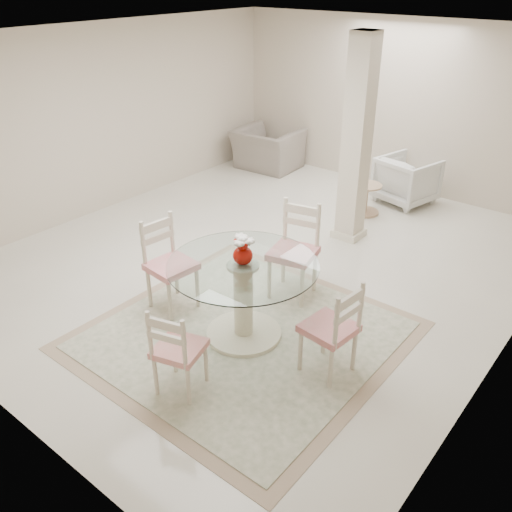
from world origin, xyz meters
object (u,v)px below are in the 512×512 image
Objects in this scene: dining_chair_north at (296,243)px; dining_chair_west at (167,257)px; column at (357,142)px; red_vase at (243,251)px; side_table at (366,200)px; dining_table at (243,300)px; recliner_taupe at (267,149)px; dining_chair_south at (175,346)px; armchair_white at (407,180)px; dining_chair_east at (336,324)px.

dining_chair_north is 1.06× the size of dining_chair_west.
column is 2.37× the size of dining_chair_west.
red_vase is 3.70m from side_table.
dining_chair_west is (-1.02, -0.06, 0.17)m from dining_table.
dining_chair_north reaches higher than side_table.
dining_chair_west is 4.79m from recliner_taupe.
red_vase reaches higher than dining_table.
column is at bearing 146.15° from recliner_taupe.
dining_chair_south is 0.88× the size of recliner_taupe.
column is 5.81× the size of side_table.
red_vase is 0.36× the size of armchair_white.
dining_chair_west is (-0.67, -2.78, -0.75)m from column.
column reaches higher than dining_chair_west.
column reaches higher than dining_chair_south.
dining_chair_west is (-1.02, -0.06, -0.39)m from red_vase.
dining_table is 0.56m from red_vase.
armchair_white reaches higher than recliner_taupe.
dining_chair_south is at bearing -84.86° from dining_table.
dining_chair_east is 0.95× the size of recliner_taupe.
dining_chair_west is at bearing 93.98° from armchair_white.
dining_chair_east reaches higher than recliner_taupe.
dining_chair_north is (-0.09, 1.02, -0.36)m from red_vase.
armchair_white is (0.06, 1.65, -0.98)m from column.
red_vase is 1.12m from dining_chair_south.
dining_chair_north reaches higher than dining_chair_south.
dining_chair_east is at bearing 120.26° from armchair_white.
dining_chair_east is at bearing -53.73° from dining_chair_north.
dining_chair_west is at bearing -80.47° from dining_chair_east.
column is at bearing 97.37° from red_vase.
recliner_taupe is at bearing 163.69° from side_table.
dining_chair_west is 1.40× the size of armchair_white.
dining_chair_west is 2.45× the size of side_table.
recliner_taupe is at bearing 149.49° from column.
side_table is (2.46, -0.72, -0.15)m from recliner_taupe.
dining_chair_east reaches higher than armchair_white.
dining_chair_north is at bearing -79.43° from side_table.
dining_chair_north is 1.07× the size of recliner_taupe.
dining_chair_east reaches higher than dining_chair_south.
dining_chair_north is 1.48× the size of armchair_white.
dining_chair_north is at bearing -81.26° from column.
dining_chair_north is 4.39m from recliner_taupe.
recliner_taupe is (-2.00, 4.35, -0.24)m from dining_chair_west.
side_table is (-0.66, 4.58, -0.31)m from dining_chair_south.
dining_chair_east is (1.02, 0.07, 0.13)m from dining_table.
dining_chair_south is (0.44, -3.72, -0.83)m from column.
armchair_white reaches higher than side_table.
column is at bearing 85.89° from dining_chair_north.
dining_chair_west is 4.49m from armchair_white.
dining_chair_east is 5.84m from recliner_taupe.
side_table is (-0.28, -0.80, -0.16)m from armchair_white.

